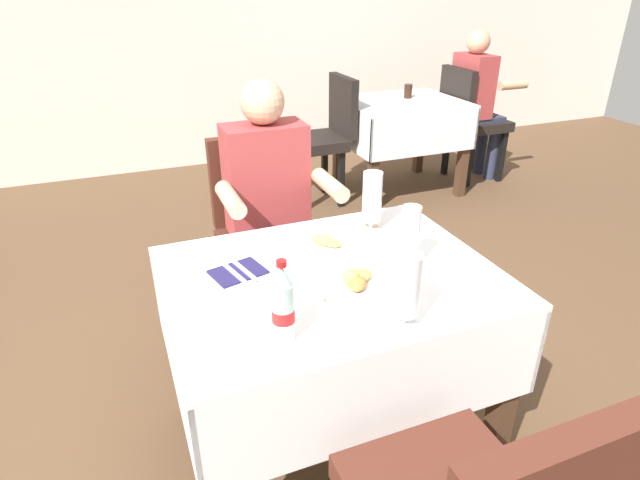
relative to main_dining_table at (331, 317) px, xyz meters
name	(u,v)px	position (x,y,z in m)	size (l,w,h in m)	color
ground_plane	(303,440)	(-0.10, 0.02, -0.57)	(11.00, 11.00, 0.00)	brown
main_dining_table	(331,317)	(0.00, 0.00, 0.00)	(1.10, 0.85, 0.75)	white
chair_far_diner_seat	(264,229)	(0.00, 0.82, -0.02)	(0.44, 0.50, 0.97)	#4C2319
seated_diner_far	(271,206)	(0.01, 0.71, 0.14)	(0.50, 0.46, 1.26)	#282D42
plate_near_camera	(357,285)	(0.04, -0.12, 0.19)	(0.23, 0.23, 0.07)	white
plate_far_diner	(328,245)	(0.06, 0.17, 0.19)	(0.24, 0.24, 0.05)	white
beer_glass_left	(407,290)	(0.08, -0.34, 0.29)	(0.07, 0.07, 0.22)	white
beer_glass_middle	(372,201)	(0.28, 0.27, 0.29)	(0.08, 0.08, 0.23)	white
beer_glass_right	(410,235)	(0.26, -0.05, 0.29)	(0.07, 0.07, 0.22)	white
cola_bottle_primary	(283,306)	(-0.26, -0.27, 0.28)	(0.06, 0.06, 0.24)	silver
napkin_cutlery_set	(238,272)	(-0.29, 0.12, 0.18)	(0.20, 0.20, 0.01)	#231E4C
background_dining_table	(401,124)	(1.59, 2.30, -0.01)	(0.93, 0.78, 0.75)	white
background_chair_left	(324,133)	(0.92, 2.30, -0.02)	(0.50, 0.44, 0.97)	black
background_chair_right	(470,117)	(2.27, 2.30, -0.02)	(0.50, 0.44, 0.97)	black
background_patron	(477,98)	(2.32, 2.30, 0.14)	(0.46, 0.50, 1.26)	#282D42
background_table_tumbler	(408,91)	(1.68, 2.37, 0.23)	(0.06, 0.06, 0.11)	black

